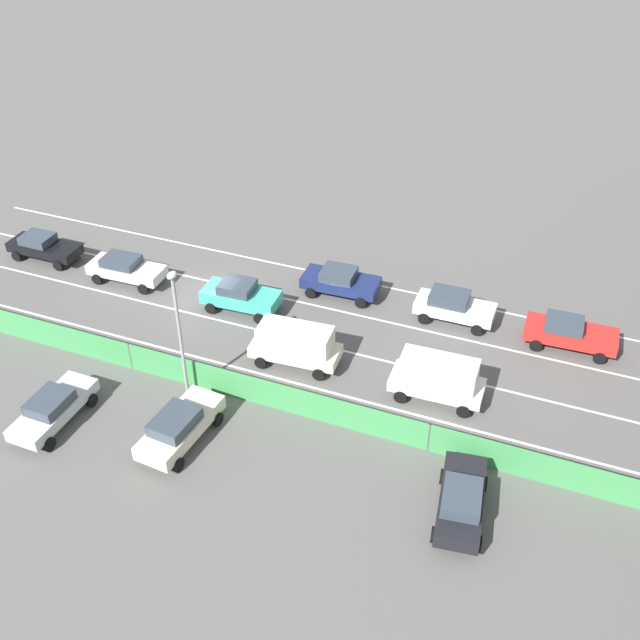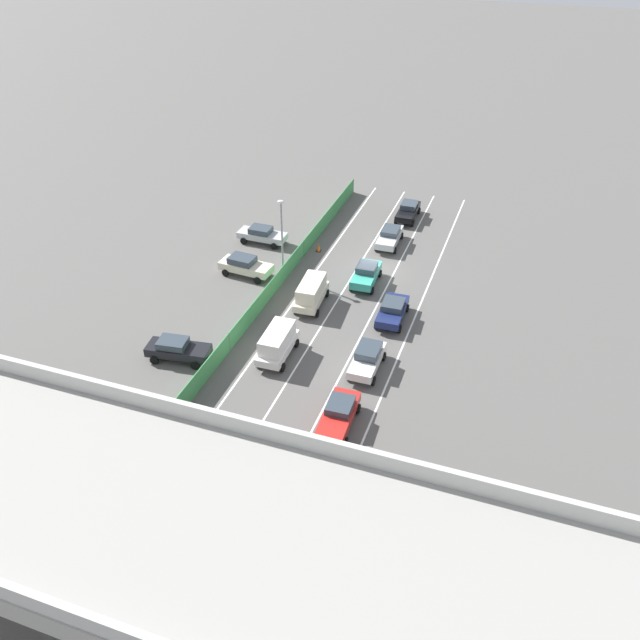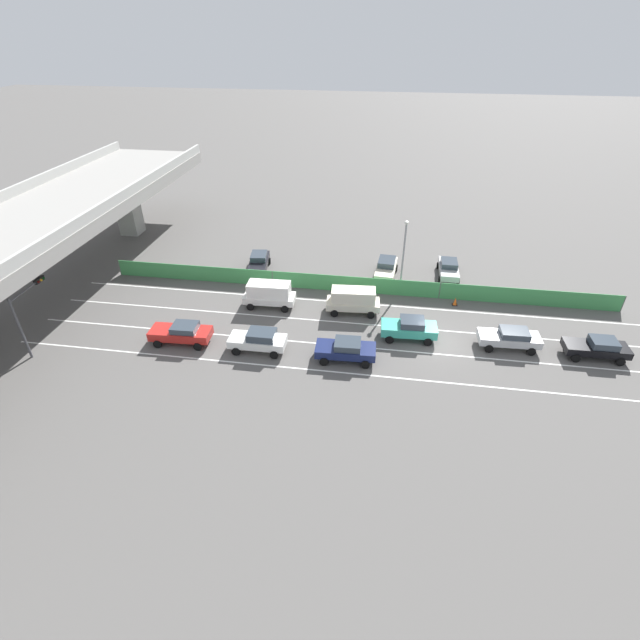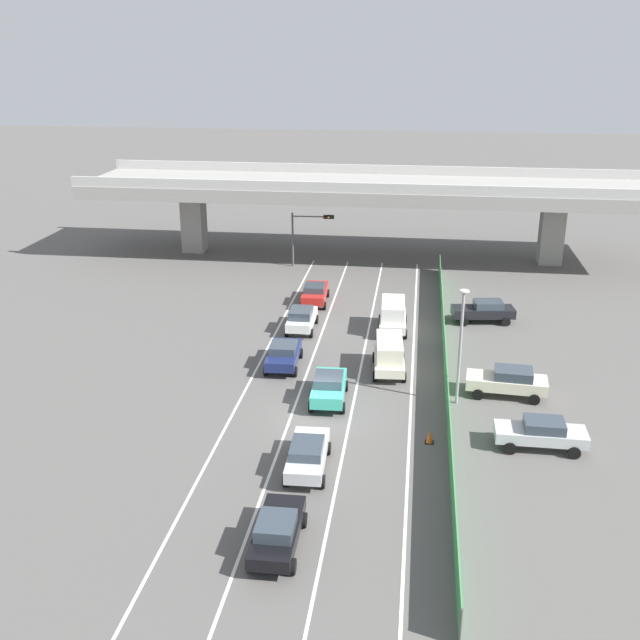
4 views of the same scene
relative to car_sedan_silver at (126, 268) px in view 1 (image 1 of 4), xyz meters
The scene contains 19 objects.
ground_plane 5.62m from the car_sedan_silver, 91.07° to the left, with size 300.00×300.00×0.00m, color #565451.
lane_line_left_edge 13.38m from the car_sedan_silver, 111.97° to the left, with size 0.14×49.67×0.01m, color silver.
lane_line_mid_left 12.53m from the car_sedan_silver, 97.97° to the left, with size 0.14×49.67×0.01m, color silver.
lane_line_mid_right 12.50m from the car_sedan_silver, 82.97° to the left, with size 0.14×49.67×0.01m, color silver.
lane_line_right_edge 13.30m from the car_sedan_silver, 68.85° to the left, with size 0.14×49.67×0.01m, color silver.
green_fence 14.12m from the car_sedan_silver, 61.25° to the left, with size 0.10×45.77×1.55m.
car_sedan_silver is the anchor object (origin of this frame).
car_van_white 19.68m from the car_sedan_silver, 80.55° to the left, with size 2.17×4.46×2.20m.
car_van_cream 12.62m from the car_sedan_silver, 74.77° to the left, with size 2.29×4.59×2.15m.
car_sedan_black 6.11m from the car_sedan_silver, 92.91° to the right, with size 1.96×4.49×1.56m.
car_sedan_navy 12.53m from the car_sedan_silver, 105.54° to the left, with size 2.20×4.43×1.58m.
car_sedan_red 24.93m from the car_sedan_silver, 97.22° to the left, with size 2.16×4.70×1.61m.
car_taxi_teal 7.49m from the car_sedan_silver, 89.19° to the left, with size 2.17×4.35×1.71m.
car_sedan_white 18.91m from the car_sedan_silver, 99.84° to the left, with size 1.99×4.26×1.69m.
parked_wagon_silver 11.96m from the car_sedan_silver, 17.86° to the left, with size 4.56×1.96×1.57m.
parked_sedan_cream 14.12m from the car_sedan_silver, 43.02° to the left, with size 4.73×2.29×1.71m.
parked_sedan_dark 24.20m from the car_sedan_silver, 66.04° to the left, with size 4.71×2.42×1.64m.
street_lamp 11.55m from the car_sedan_silver, 48.26° to the left, with size 0.60×0.36×6.85m.
traffic_cone 6.78m from the car_sedan_silver, 30.66° to the left, with size 0.47×0.47×0.74m.
Camera 1 is at (30.53, 18.77, 24.19)m, focal length 42.40 mm.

